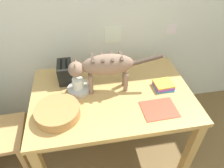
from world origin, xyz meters
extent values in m
cube|color=silver|center=(0.00, 2.11, 1.25)|extent=(5.05, 0.10, 2.50)
cube|color=white|center=(0.80, 2.06, 0.99)|extent=(0.10, 0.01, 0.10)
cube|color=white|center=(0.19, 2.06, 0.99)|extent=(0.16, 0.01, 0.16)
cube|color=tan|center=(0.08, 1.47, 0.74)|extent=(1.33, 0.89, 0.03)
cube|color=tan|center=(0.08, 1.47, 0.69)|extent=(1.25, 0.81, 0.07)
cube|color=tan|center=(0.69, 1.07, 0.36)|extent=(0.07, 0.07, 0.72)
cube|color=tan|center=(-0.54, 1.86, 0.36)|extent=(0.07, 0.07, 0.72)
cube|color=tan|center=(0.69, 1.86, 0.36)|extent=(0.07, 0.07, 0.72)
ellipsoid|color=#896C58|center=(0.05, 1.53, 1.01)|extent=(0.41, 0.15, 0.18)
cube|color=#4B3B30|center=(0.16, 1.52, 1.08)|extent=(0.03, 0.13, 0.01)
cube|color=#4B3B30|center=(0.08, 1.53, 1.08)|extent=(0.03, 0.13, 0.01)
cube|color=#4B3B30|center=(0.01, 1.53, 1.08)|extent=(0.03, 0.13, 0.01)
cube|color=#4B3B30|center=(-0.06, 1.53, 1.08)|extent=(0.03, 0.13, 0.01)
cylinder|color=#896C58|center=(-0.09, 1.50, 0.85)|extent=(0.04, 0.04, 0.17)
cylinder|color=#896C58|center=(-0.09, 1.57, 0.85)|extent=(0.04, 0.04, 0.17)
cylinder|color=#896C58|center=(0.19, 1.48, 0.85)|extent=(0.04, 0.04, 0.17)
cylinder|color=#896C58|center=(0.20, 1.56, 0.85)|extent=(0.04, 0.04, 0.17)
sphere|color=#896C58|center=(-0.19, 1.54, 0.99)|extent=(0.12, 0.12, 0.12)
cone|color=#896C58|center=(-0.19, 1.51, 1.04)|extent=(0.04, 0.04, 0.05)
cone|color=#896C58|center=(-0.19, 1.57, 1.04)|extent=(0.04, 0.04, 0.05)
cylinder|color=#4B3B30|center=(0.37, 1.51, 1.03)|extent=(0.24, 0.04, 0.09)
cylinder|color=#B0ACA4|center=(-0.19, 1.54, 0.78)|extent=(0.19, 0.19, 0.04)
cylinder|color=silver|center=(-0.19, 1.54, 0.84)|extent=(0.09, 0.09, 0.09)
torus|color=silver|center=(-0.14, 1.54, 0.85)|extent=(0.06, 0.01, 0.06)
cube|color=#D4452F|center=(0.40, 1.23, 0.76)|extent=(0.27, 0.22, 0.01)
cube|color=#3588C1|center=(0.52, 1.46, 0.77)|extent=(0.16, 0.14, 0.01)
cube|color=purple|center=(0.52, 1.46, 0.78)|extent=(0.16, 0.14, 0.02)
cube|color=gold|center=(0.52, 1.47, 0.80)|extent=(0.16, 0.15, 0.01)
cylinder|color=#AF7D44|center=(-0.36, 1.29, 0.80)|extent=(0.33, 0.33, 0.08)
cylinder|color=#4F381E|center=(-0.36, 1.29, 0.80)|extent=(0.27, 0.27, 0.07)
cube|color=black|center=(-0.30, 1.72, 0.84)|extent=(0.12, 0.20, 0.17)
cube|color=black|center=(-0.32, 1.72, 0.93)|extent=(0.02, 0.14, 0.01)
cube|color=black|center=(-0.27, 1.72, 0.93)|extent=(0.02, 0.14, 0.01)
cube|color=tan|center=(-0.75, 1.65, 0.21)|extent=(0.04, 0.04, 0.42)
cube|color=tan|center=(-0.73, 1.27, 0.21)|extent=(0.04, 0.04, 0.42)
camera|label=1|loc=(-0.14, 0.22, 1.93)|focal=33.19mm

